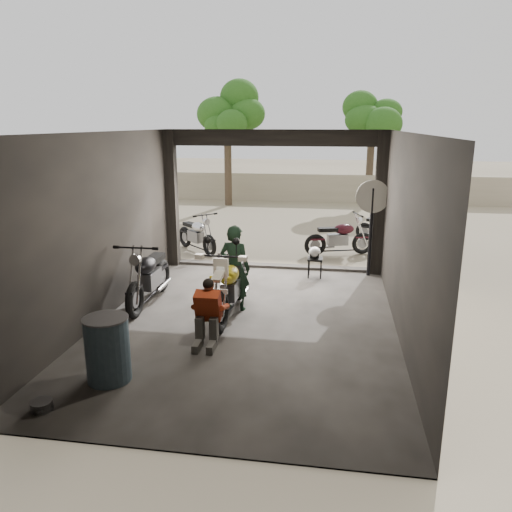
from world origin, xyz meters
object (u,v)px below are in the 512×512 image
(main_bike, at_px, (231,282))
(mechanic, at_px, (207,316))
(left_bike, at_px, (149,272))
(outside_bike_a, at_px, (197,232))
(stool, at_px, (315,261))
(oil_drum, at_px, (108,350))
(sign_post, at_px, (372,213))
(outside_bike_c, at_px, (385,226))
(rider, at_px, (235,268))
(helmet, at_px, (315,252))
(outside_bike_b, at_px, (339,235))

(main_bike, xyz_separation_m, mechanic, (-0.11, -1.27, -0.14))
(left_bike, distance_m, outside_bike_a, 4.00)
(mechanic, bearing_deg, stool, 67.94)
(oil_drum, relative_size, sign_post, 0.41)
(left_bike, height_order, mechanic, left_bike)
(outside_bike_a, height_order, sign_post, sign_post)
(left_bike, distance_m, stool, 3.72)
(outside_bike_c, relative_size, sign_post, 0.69)
(main_bike, bearing_deg, rider, 90.52)
(outside_bike_c, xyz_separation_m, sign_post, (-0.62, -3.33, 0.93))
(outside_bike_c, bearing_deg, mechanic, 179.41)
(outside_bike_c, bearing_deg, oil_drum, 176.87)
(sign_post, bearing_deg, helmet, -144.00)
(outside_bike_b, bearing_deg, helmet, 147.44)
(left_bike, bearing_deg, rider, -2.62)
(outside_bike_a, relative_size, helmet, 5.82)
(sign_post, bearing_deg, rider, -112.45)
(oil_drum, distance_m, sign_post, 6.58)
(main_bike, distance_m, outside_bike_a, 4.77)
(outside_bike_b, xyz_separation_m, helmet, (-0.55, -2.05, 0.03))
(main_bike, bearing_deg, oil_drum, -112.10)
(outside_bike_b, relative_size, sign_post, 0.74)
(outside_bike_a, bearing_deg, oil_drum, -130.18)
(rider, bearing_deg, outside_bike_b, -101.59)
(main_bike, height_order, rider, rider)
(outside_bike_a, bearing_deg, main_bike, -113.36)
(helmet, bearing_deg, sign_post, -3.31)
(mechanic, distance_m, sign_post, 4.99)
(outside_bike_a, distance_m, oil_drum, 6.95)
(left_bike, relative_size, outside_bike_c, 1.24)
(outside_bike_a, relative_size, stool, 3.55)
(mechanic, bearing_deg, helmet, 68.30)
(mechanic, xyz_separation_m, stool, (1.48, 3.82, -0.13))
(main_bike, relative_size, sign_post, 0.90)
(mechanic, relative_size, oil_drum, 1.13)
(oil_drum, bearing_deg, sign_post, 55.57)
(outside_bike_c, bearing_deg, rider, 174.71)
(outside_bike_b, height_order, outside_bike_c, outside_bike_b)
(oil_drum, bearing_deg, outside_bike_b, 67.04)
(helmet, bearing_deg, outside_bike_a, 134.03)
(outside_bike_c, distance_m, sign_post, 3.52)
(outside_bike_a, relative_size, mechanic, 1.59)
(oil_drum, bearing_deg, mechanic, 50.69)
(stool, height_order, helmet, helmet)
(rider, distance_m, helmet, 2.62)
(rider, xyz_separation_m, mechanic, (-0.11, -1.61, -0.29))
(stool, distance_m, helmet, 0.20)
(left_bike, distance_m, oil_drum, 2.97)
(stool, distance_m, oil_drum, 5.64)
(stool, bearing_deg, oil_drum, -116.23)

